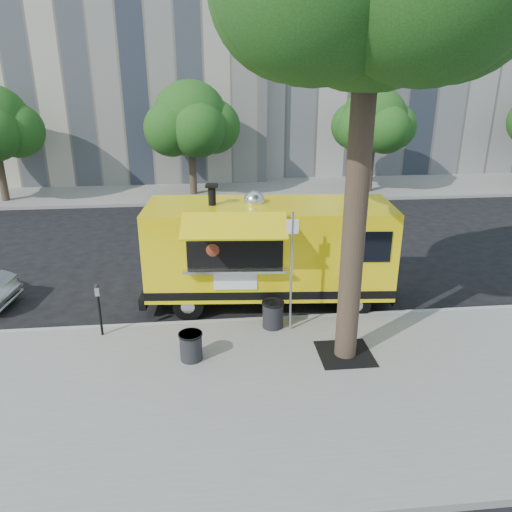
# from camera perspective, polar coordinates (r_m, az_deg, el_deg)

# --- Properties ---
(ground) EXTENTS (120.00, 120.00, 0.00)m
(ground) POSITION_cam_1_polar(r_m,az_deg,el_deg) (13.75, -3.64, -6.05)
(ground) COLOR black
(ground) RESTS_ON ground
(sidewalk) EXTENTS (60.00, 6.00, 0.15)m
(sidewalk) POSITION_cam_1_polar(r_m,az_deg,el_deg) (10.30, -2.65, -15.79)
(sidewalk) COLOR gray
(sidewalk) RESTS_ON ground
(curb) EXTENTS (60.00, 0.14, 0.16)m
(curb) POSITION_cam_1_polar(r_m,az_deg,el_deg) (12.89, -3.46, -7.63)
(curb) COLOR #999993
(curb) RESTS_ON ground
(far_sidewalk) EXTENTS (60.00, 5.00, 0.15)m
(far_sidewalk) POSITION_cam_1_polar(r_m,az_deg,el_deg) (26.48, -4.91, 7.42)
(far_sidewalk) COLOR gray
(far_sidewalk) RESTS_ON ground
(building_mid) EXTENTS (20.00, 14.00, 20.00)m
(building_mid) POSITION_cam_1_polar(r_m,az_deg,el_deg) (37.55, 14.98, 26.08)
(building_mid) COLOR #9D9893
(building_mid) RESTS_ON ground
(tree_well) EXTENTS (1.20, 1.20, 0.02)m
(tree_well) POSITION_cam_1_polar(r_m,az_deg,el_deg) (11.62, 10.12, -10.94)
(tree_well) COLOR black
(tree_well) RESTS_ON sidewalk
(far_tree_b) EXTENTS (3.60, 3.60, 5.50)m
(far_tree_b) POSITION_cam_1_polar(r_m,az_deg,el_deg) (25.07, -7.51, 15.29)
(far_tree_b) COLOR #33261C
(far_tree_b) RESTS_ON far_sidewalk
(far_tree_c) EXTENTS (3.24, 3.24, 5.21)m
(far_tree_c) POSITION_cam_1_polar(r_m,az_deg,el_deg) (26.16, 13.32, 14.90)
(far_tree_c) COLOR #33261C
(far_tree_c) RESTS_ON far_sidewalk
(sign_post) EXTENTS (0.28, 0.06, 3.00)m
(sign_post) POSITION_cam_1_polar(r_m,az_deg,el_deg) (11.72, 4.08, -1.07)
(sign_post) COLOR silver
(sign_post) RESTS_ON sidewalk
(parking_meter) EXTENTS (0.11, 0.11, 1.33)m
(parking_meter) POSITION_cam_1_polar(r_m,az_deg,el_deg) (12.38, -17.53, -5.21)
(parking_meter) COLOR black
(parking_meter) RESTS_ON sidewalk
(food_truck) EXTENTS (6.94, 3.41, 3.35)m
(food_truck) POSITION_cam_1_polar(r_m,az_deg,el_deg) (13.45, 1.35, 0.68)
(food_truck) COLOR yellow
(food_truck) RESTS_ON ground
(trash_bin_left) EXTENTS (0.53, 0.53, 0.64)m
(trash_bin_left) POSITION_cam_1_polar(r_m,az_deg,el_deg) (11.20, -7.45, -10.10)
(trash_bin_left) COLOR black
(trash_bin_left) RESTS_ON sidewalk
(trash_bin_right) EXTENTS (0.56, 0.56, 0.67)m
(trash_bin_right) POSITION_cam_1_polar(r_m,az_deg,el_deg) (12.38, 1.95, -6.60)
(trash_bin_right) COLOR black
(trash_bin_right) RESTS_ON sidewalk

